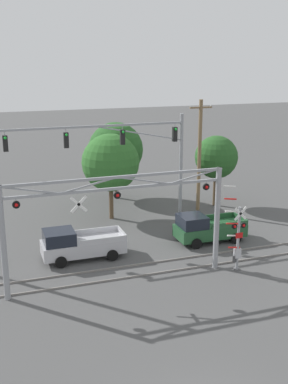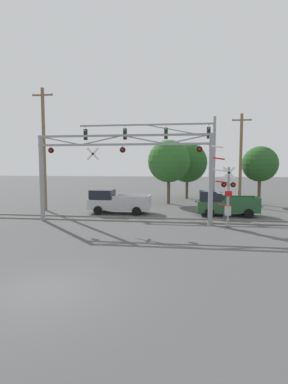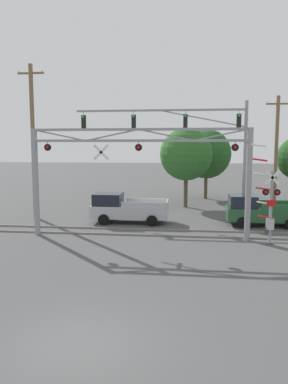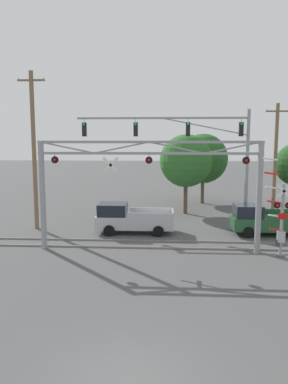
% 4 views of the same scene
% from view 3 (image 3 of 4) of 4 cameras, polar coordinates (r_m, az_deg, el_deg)
% --- Properties ---
extents(ground_plane, '(200.00, 200.00, 0.00)m').
position_cam_3_polar(ground_plane, '(10.37, -9.83, -22.08)').
color(ground_plane, '#4C4C4C').
extents(rail_track_near, '(80.00, 0.08, 0.10)m').
position_cam_3_polar(rail_track_near, '(21.13, -0.70, -6.56)').
color(rail_track_near, gray).
rests_on(rail_track_near, ground_plane).
extents(rail_track_far, '(80.00, 0.08, 0.10)m').
position_cam_3_polar(rail_track_far, '(22.52, -0.23, -5.70)').
color(rail_track_far, gray).
rests_on(rail_track_far, ground_plane).
extents(crossing_gantry, '(11.99, 0.31, 5.97)m').
position_cam_3_polar(crossing_gantry, '(20.29, -0.86, 3.81)').
color(crossing_gantry, gray).
rests_on(crossing_gantry, ground_plane).
extents(crossing_signal_mast, '(1.54, 0.35, 5.15)m').
position_cam_3_polar(crossing_signal_mast, '(20.05, 18.55, -2.28)').
color(crossing_signal_mast, gray).
rests_on(crossing_signal_mast, ground_plane).
extents(traffic_signal_span, '(12.29, 0.39, 8.14)m').
position_cam_3_polar(traffic_signal_span, '(27.21, 8.20, 8.58)').
color(traffic_signal_span, gray).
rests_on(traffic_signal_span, ground_plane).
extents(pickup_truck_lead, '(4.99, 2.18, 1.92)m').
position_cam_3_polar(pickup_truck_lead, '(24.62, -2.84, -2.54)').
color(pickup_truck_lead, '#B7B7BC').
rests_on(pickup_truck_lead, ground_plane).
extents(pickup_truck_following, '(4.61, 2.18, 1.92)m').
position_cam_3_polar(pickup_truck_following, '(24.74, 17.18, -2.81)').
color(pickup_truck_following, '#23512D').
rests_on(pickup_truck_following, ground_plane).
extents(utility_pole_left, '(1.80, 0.28, 10.43)m').
position_cam_3_polar(utility_pole_left, '(26.81, -16.55, 7.51)').
color(utility_pole_left, brown).
rests_on(utility_pole_left, ground_plane).
extents(utility_pole_right, '(1.80, 0.28, 8.78)m').
position_cam_3_polar(utility_pole_right, '(30.69, 19.48, 5.76)').
color(utility_pole_right, brown).
rests_on(utility_pole_right, ground_plane).
extents(background_tree_far_left_verge, '(4.27, 4.27, 6.47)m').
position_cam_3_polar(background_tree_far_left_verge, '(30.61, 6.44, 5.72)').
color(background_tree_far_left_verge, brown).
rests_on(background_tree_far_left_verge, ground_plane).
extents(background_tree_far_right_verge, '(4.65, 4.65, 6.59)m').
position_cam_3_polar(background_tree_far_right_verge, '(35.80, 9.48, 5.75)').
color(background_tree_far_right_verge, brown).
rests_on(background_tree_far_right_verge, ground_plane).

